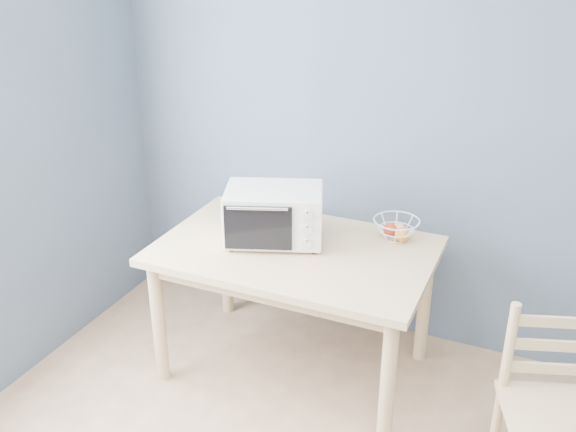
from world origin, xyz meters
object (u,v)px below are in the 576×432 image
at_px(toaster_oven, 270,214).
at_px(fruit_basket, 397,229).
at_px(dining_chair, 552,414).
at_px(dining_table, 295,265).

distance_m(toaster_oven, fruit_basket, 0.67).
bearing_deg(dining_chair, dining_table, 145.52).
height_order(dining_table, toaster_oven, toaster_oven).
relative_size(toaster_oven, dining_chair, 0.67).
distance_m(dining_table, toaster_oven, 0.29).
bearing_deg(dining_table, dining_chair, -15.89).
distance_m(dining_table, fruit_basket, 0.57).
distance_m(fruit_basket, dining_chair, 1.16).
bearing_deg(fruit_basket, toaster_oven, -154.33).
bearing_deg(toaster_oven, dining_chair, -35.49).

